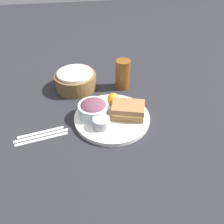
% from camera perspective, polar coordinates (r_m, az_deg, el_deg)
% --- Properties ---
extents(ground_plane, '(4.00, 4.00, 0.00)m').
position_cam_1_polar(ground_plane, '(0.88, -0.00, -1.86)').
color(ground_plane, '#232328').
extents(plate, '(0.30, 0.30, 0.02)m').
position_cam_1_polar(plate, '(0.88, -0.00, -1.44)').
color(plate, white).
rests_on(plate, ground_plane).
extents(sandwich, '(0.15, 0.12, 0.05)m').
position_cam_1_polar(sandwich, '(0.86, 4.20, 0.53)').
color(sandwich, olive).
rests_on(sandwich, plate).
extents(salad_bowl, '(0.12, 0.12, 0.06)m').
position_cam_1_polar(salad_bowl, '(0.86, -4.89, 0.97)').
color(salad_bowl, silver).
rests_on(salad_bowl, plate).
extents(dressing_cup, '(0.07, 0.07, 0.04)m').
position_cam_1_polar(dressing_cup, '(0.81, -2.81, -2.78)').
color(dressing_cup, '#99999E').
rests_on(dressing_cup, plate).
extents(orange_wedge, '(0.05, 0.05, 0.05)m').
position_cam_1_polar(orange_wedge, '(0.92, 0.30, 3.40)').
color(orange_wedge, orange).
rests_on(orange_wedge, plate).
extents(drink_glass, '(0.07, 0.07, 0.14)m').
position_cam_1_polar(drink_glass, '(1.04, 2.83, 9.78)').
color(drink_glass, brown).
rests_on(drink_glass, ground_plane).
extents(bread_basket, '(0.19, 0.19, 0.09)m').
position_cam_1_polar(bread_basket, '(1.06, -9.45, 8.14)').
color(bread_basket, brown).
rests_on(bread_basket, ground_plane).
extents(fork, '(0.19, 0.04, 0.01)m').
position_cam_1_polar(fork, '(0.84, -17.85, -6.67)').
color(fork, silver).
rests_on(fork, ground_plane).
extents(knife, '(0.20, 0.04, 0.01)m').
position_cam_1_polar(knife, '(0.85, -17.97, -5.84)').
color(knife, silver).
rests_on(knife, ground_plane).
extents(spoon, '(0.17, 0.04, 0.01)m').
position_cam_1_polar(spoon, '(0.86, -18.09, -5.04)').
color(spoon, silver).
rests_on(spoon, ground_plane).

